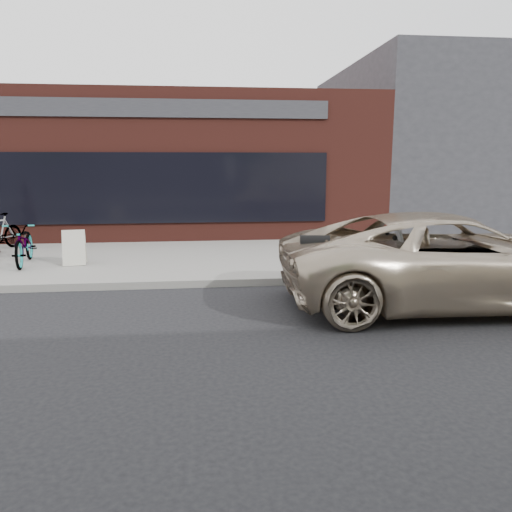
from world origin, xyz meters
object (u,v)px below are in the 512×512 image
object	(u,v)px
motorcycle	(350,269)
minivan	(449,260)
bicycle_front	(24,243)
sandwich_sign	(74,247)

from	to	relation	value
motorcycle	minivan	bearing A→B (deg)	0.58
minivan	bicycle_front	world-z (taller)	minivan
motorcycle	minivan	world-z (taller)	minivan
motorcycle	sandwich_sign	xyz separation A→B (m)	(-5.38, 3.30, -0.08)
motorcycle	minivan	xyz separation A→B (m)	(1.65, -0.26, 0.17)
minivan	bicycle_front	bearing A→B (deg)	67.50
motorcycle	sandwich_sign	bearing A→B (deg)	157.91
motorcycle	minivan	size ratio (longest dim) A/B	0.40
minivan	sandwich_sign	distance (m)	7.89
motorcycle	sandwich_sign	distance (m)	6.32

